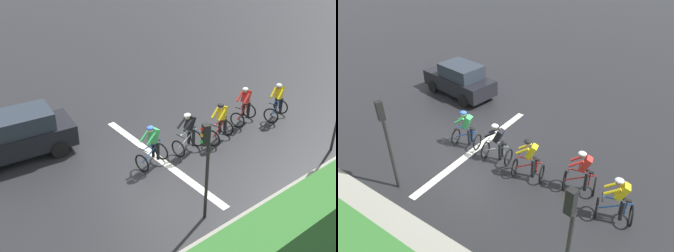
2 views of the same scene
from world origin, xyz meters
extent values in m
plane|color=black|center=(0.00, 0.00, 0.00)|extent=(80.00, 80.00, 0.00)
cube|color=gray|center=(5.43, 2.00, 0.06)|extent=(2.80, 24.26, 0.12)
cube|color=gray|center=(6.33, 2.00, 0.22)|extent=(0.44, 24.26, 0.44)
cube|color=silver|center=(0.00, 0.40, 0.00)|extent=(7.00, 0.30, 0.01)
torus|color=black|center=(0.72, 5.80, 0.34)|extent=(0.67, 0.24, 0.68)
torus|color=black|center=(0.44, 6.79, 0.34)|extent=(0.67, 0.24, 0.68)
cylinder|color=#1E59B2|center=(0.58, 6.30, 0.59)|extent=(0.31, 0.96, 0.51)
cylinder|color=#1E59B2|center=(0.50, 6.59, 0.62)|extent=(0.04, 0.04, 0.55)
cylinder|color=#1E59B2|center=(0.59, 6.25, 0.87)|extent=(0.23, 0.70, 0.04)
cube|color=black|center=(0.50, 6.59, 0.91)|extent=(0.16, 0.24, 0.04)
cylinder|color=black|center=(0.69, 5.90, 0.84)|extent=(0.41, 0.14, 0.03)
cube|color=yellow|center=(0.55, 6.39, 1.21)|extent=(0.40, 0.47, 0.57)
sphere|color=#9E7051|center=(0.59, 6.25, 1.52)|extent=(0.20, 0.20, 0.20)
ellipsoid|color=silver|center=(0.59, 6.25, 1.59)|extent=(0.31, 0.33, 0.14)
cylinder|color=black|center=(0.64, 6.53, 0.57)|extent=(0.12, 0.12, 0.74)
cylinder|color=black|center=(0.41, 6.46, 0.57)|extent=(0.12, 0.12, 0.74)
cylinder|color=yellow|center=(0.78, 6.16, 1.26)|extent=(0.21, 0.48, 0.37)
cylinder|color=yellow|center=(0.48, 6.08, 1.26)|extent=(0.21, 0.48, 0.37)
torus|color=black|center=(0.09, 4.41, 0.34)|extent=(0.67, 0.23, 0.68)
torus|color=black|center=(-0.16, 5.40, 0.34)|extent=(0.67, 0.23, 0.68)
cylinder|color=red|center=(-0.04, 4.90, 0.59)|extent=(0.29, 0.97, 0.51)
cylinder|color=red|center=(-0.11, 5.20, 0.62)|extent=(0.04, 0.04, 0.55)
cylinder|color=red|center=(-0.02, 4.85, 0.87)|extent=(0.22, 0.70, 0.04)
cube|color=black|center=(-0.11, 5.20, 0.91)|extent=(0.15, 0.24, 0.04)
cylinder|color=black|center=(0.07, 4.51, 0.84)|extent=(0.41, 0.14, 0.03)
cube|color=red|center=(-0.06, 5.00, 1.21)|extent=(0.39, 0.47, 0.57)
sphere|color=#9E7051|center=(-0.02, 4.85, 1.52)|extent=(0.20, 0.20, 0.20)
ellipsoid|color=silver|center=(-0.02, 4.85, 1.59)|extent=(0.30, 0.33, 0.14)
cylinder|color=black|center=(0.03, 5.13, 0.57)|extent=(0.12, 0.12, 0.74)
cylinder|color=black|center=(-0.20, 5.07, 0.57)|extent=(0.12, 0.12, 0.74)
cylinder|color=red|center=(0.17, 4.76, 1.26)|extent=(0.21, 0.48, 0.37)
cylinder|color=red|center=(-0.14, 4.68, 1.26)|extent=(0.21, 0.48, 0.37)
torus|color=black|center=(0.49, 2.60, 0.34)|extent=(0.67, 0.22, 0.68)
torus|color=black|center=(0.25, 3.59, 0.34)|extent=(0.67, 0.22, 0.68)
cylinder|color=red|center=(0.37, 3.10, 0.59)|extent=(0.28, 0.97, 0.51)
cylinder|color=red|center=(0.30, 3.40, 0.62)|extent=(0.04, 0.04, 0.55)
cylinder|color=red|center=(0.38, 3.05, 0.87)|extent=(0.21, 0.70, 0.04)
cube|color=black|center=(0.30, 3.40, 0.91)|extent=(0.15, 0.24, 0.04)
cylinder|color=black|center=(0.47, 2.70, 0.84)|extent=(0.42, 0.13, 0.03)
cube|color=yellow|center=(0.35, 3.20, 1.21)|extent=(0.39, 0.47, 0.57)
sphere|color=tan|center=(0.38, 3.05, 1.52)|extent=(0.20, 0.20, 0.20)
ellipsoid|color=black|center=(0.38, 3.05, 1.59)|extent=(0.30, 0.33, 0.14)
cylinder|color=black|center=(0.44, 3.33, 0.57)|extent=(0.12, 0.12, 0.74)
cylinder|color=black|center=(0.20, 3.27, 0.57)|extent=(0.12, 0.12, 0.74)
cylinder|color=yellow|center=(0.57, 2.96, 1.26)|extent=(0.20, 0.49, 0.37)
cylinder|color=yellow|center=(0.26, 2.88, 1.26)|extent=(0.20, 0.49, 0.37)
torus|color=black|center=(0.25, 1.07, 0.34)|extent=(0.68, 0.14, 0.68)
torus|color=black|center=(0.12, 2.09, 0.34)|extent=(0.68, 0.14, 0.68)
cylinder|color=silver|center=(0.19, 1.58, 0.59)|extent=(0.17, 0.99, 0.51)
cylinder|color=silver|center=(0.15, 1.88, 0.62)|extent=(0.04, 0.04, 0.55)
cylinder|color=silver|center=(0.19, 1.53, 0.87)|extent=(0.13, 0.71, 0.04)
cube|color=black|center=(0.15, 1.88, 0.91)|extent=(0.13, 0.23, 0.04)
cylinder|color=black|center=(0.24, 1.17, 0.84)|extent=(0.42, 0.08, 0.03)
cube|color=black|center=(0.17, 1.68, 1.21)|extent=(0.35, 0.44, 0.57)
sphere|color=tan|center=(0.19, 1.53, 1.52)|extent=(0.20, 0.20, 0.20)
ellipsoid|color=silver|center=(0.19, 1.53, 1.59)|extent=(0.27, 0.31, 0.14)
cylinder|color=black|center=(0.28, 1.80, 0.57)|extent=(0.12, 0.12, 0.74)
cylinder|color=black|center=(0.04, 1.77, 0.57)|extent=(0.12, 0.12, 0.74)
cylinder|color=black|center=(0.37, 1.42, 1.26)|extent=(0.15, 0.49, 0.37)
cylinder|color=black|center=(0.05, 1.38, 1.26)|extent=(0.15, 0.49, 0.37)
torus|color=black|center=(0.17, -0.54, 0.34)|extent=(0.68, 0.18, 0.68)
torus|color=black|center=(-0.01, 0.46, 0.34)|extent=(0.68, 0.18, 0.68)
cylinder|color=#1E59B2|center=(0.08, -0.04, 0.59)|extent=(0.22, 0.98, 0.51)
cylinder|color=#1E59B2|center=(0.03, 0.26, 0.62)|extent=(0.04, 0.04, 0.55)
cylinder|color=#1E59B2|center=(0.09, -0.09, 0.87)|extent=(0.17, 0.71, 0.04)
cube|color=black|center=(0.03, 0.26, 0.91)|extent=(0.14, 0.23, 0.04)
cylinder|color=black|center=(0.16, -0.44, 0.84)|extent=(0.42, 0.11, 0.03)
cube|color=green|center=(0.06, 0.06, 1.21)|extent=(0.37, 0.46, 0.57)
sphere|color=beige|center=(0.09, -0.09, 1.52)|extent=(0.20, 0.20, 0.20)
ellipsoid|color=#264CB2|center=(0.09, -0.09, 1.59)|extent=(0.29, 0.32, 0.14)
cylinder|color=black|center=(0.16, 0.19, 0.57)|extent=(0.12, 0.12, 0.74)
cylinder|color=black|center=(-0.07, 0.14, 0.57)|extent=(0.12, 0.12, 0.74)
cylinder|color=green|center=(0.27, -0.19, 1.26)|extent=(0.17, 0.49, 0.37)
cylinder|color=green|center=(-0.04, -0.25, 1.26)|extent=(0.17, 0.49, 0.37)
cube|color=black|center=(-3.51, -3.56, 0.70)|extent=(2.28, 4.30, 0.80)
cube|color=#262D38|center=(-3.47, -3.31, 1.43)|extent=(1.79, 2.33, 0.66)
cylinder|color=black|center=(-2.50, -2.42, 0.32)|extent=(0.31, 0.67, 0.64)
cylinder|color=black|center=(-4.15, -2.18, 0.32)|extent=(0.31, 0.67, 0.64)
cylinder|color=black|center=(3.35, -0.42, 1.35)|extent=(0.10, 0.10, 2.70)
cube|color=black|center=(3.32, -0.51, 3.02)|extent=(0.25, 0.25, 0.64)
sphere|color=red|center=(3.28, -0.62, 3.22)|extent=(0.11, 0.11, 0.11)
sphere|color=orange|center=(3.28, -0.62, 3.02)|extent=(0.11, 0.11, 0.11)
sphere|color=green|center=(3.28, -0.62, 2.82)|extent=(0.11, 0.11, 0.11)
camera|label=1|loc=(10.58, -7.59, 9.16)|focal=45.99mm
camera|label=2|loc=(8.21, 7.48, 7.76)|focal=34.18mm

